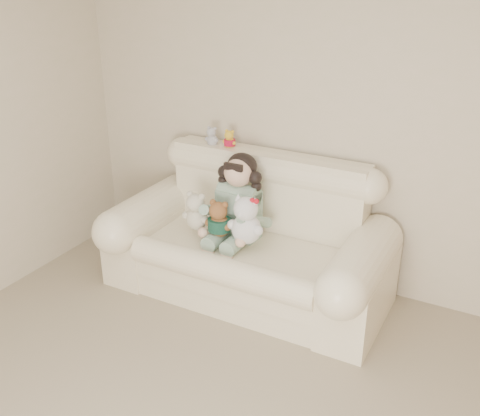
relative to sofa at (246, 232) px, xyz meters
name	(u,v)px	position (x,y,z in m)	size (l,w,h in m)	color
wall_back	(349,122)	(0.56, 0.50, 0.78)	(4.50, 4.50, 0.00)	beige
sofa	(246,232)	(0.00, 0.00, 0.00)	(2.10, 0.95, 1.03)	#FFF0CD
seated_child	(239,196)	(-0.11, 0.08, 0.24)	(0.40, 0.49, 0.67)	#32724B
brown_teddy	(219,215)	(-0.16, -0.12, 0.15)	(0.21, 0.16, 0.33)	brown
white_cat	(246,215)	(0.06, -0.12, 0.20)	(0.28, 0.21, 0.43)	white
cream_teddy	(196,208)	(-0.37, -0.10, 0.16)	(0.23, 0.17, 0.35)	white
yellow_mini_bear	(230,137)	(-0.33, 0.35, 0.58)	(0.11, 0.09, 0.18)	yellow
grey_mini_plush	(212,135)	(-0.49, 0.34, 0.59)	(0.12, 0.09, 0.19)	silver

